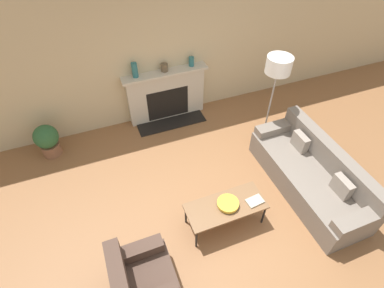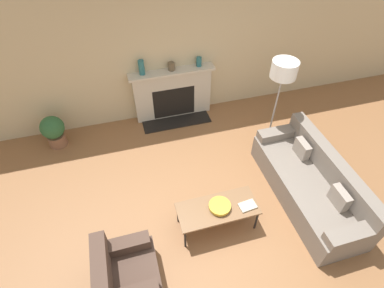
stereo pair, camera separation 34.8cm
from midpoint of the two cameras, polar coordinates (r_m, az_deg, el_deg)
ground_plane at (r=4.81m, az=5.69°, el=-13.80°), size 18.00×18.00×0.00m
wall_back at (r=5.87m, az=-6.02°, el=17.66°), size 18.00×0.06×2.90m
fireplace at (r=6.19m, az=-6.52°, el=9.13°), size 1.69×0.59×1.08m
couch at (r=5.20m, az=19.94°, el=-5.61°), size 0.86×2.25×0.82m
armchair_near at (r=4.12m, az=-12.16°, el=-24.35°), size 0.73×0.81×0.79m
coffee_table at (r=4.41m, az=4.16°, el=-11.96°), size 1.16×0.50×0.44m
bowl at (r=4.35m, az=4.56°, el=-11.33°), size 0.32×0.32×0.07m
book at (r=4.46m, az=9.66°, el=-10.75°), size 0.26×0.18×0.02m
floor_lamp at (r=5.22m, az=14.15°, el=13.44°), size 0.43×0.43×1.73m
mantel_vase_left at (r=5.74m, az=-12.62°, el=13.53°), size 0.11×0.11×0.28m
mantel_vase_center_left at (r=5.86m, az=-7.02°, el=14.21°), size 0.14×0.14×0.15m
mantel_vase_center_right at (r=5.99m, az=-1.85°, el=15.39°), size 0.10×0.10×0.18m
potted_plant at (r=6.07m, az=-27.36°, el=0.69°), size 0.43×0.43×0.64m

